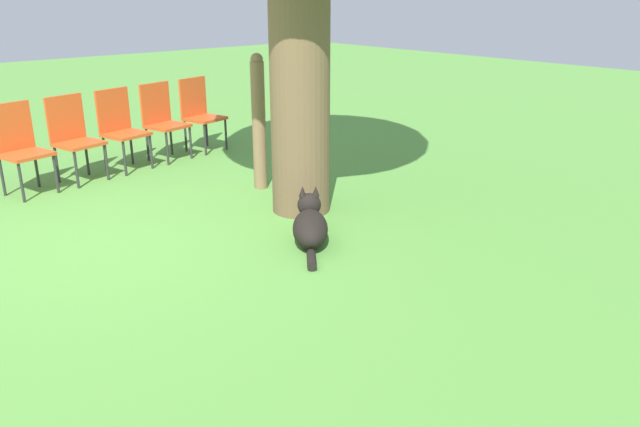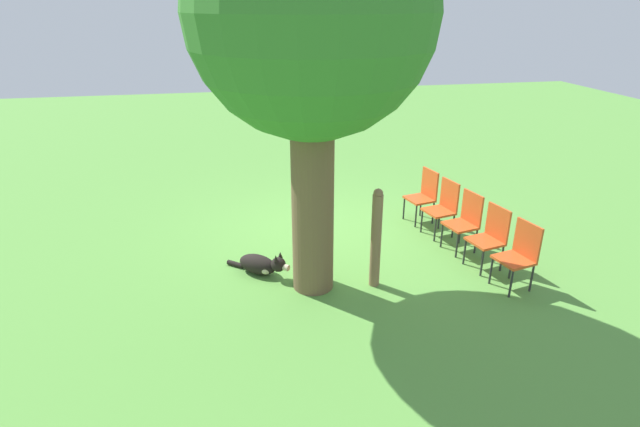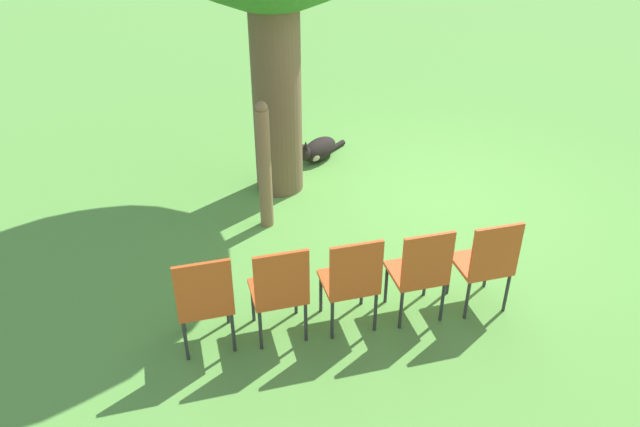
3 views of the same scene
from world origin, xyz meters
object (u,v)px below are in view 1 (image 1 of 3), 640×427
red_chair_2 (120,125)px  red_chair_4 (199,110)px  red_chair_0 (19,144)px  red_chair_1 (73,134)px  fence_post (259,122)px  dog (310,225)px  red_chair_3 (162,117)px

red_chair_2 → red_chair_4: 1.20m
red_chair_0 → red_chair_1: (-0.10, 0.59, 0.00)m
red_chair_1 → red_chair_4: bearing=86.9°
fence_post → red_chair_4: bearing=167.6°
dog → red_chair_0: 3.30m
fence_post → red_chair_1: fence_post is taller
red_chair_3 → red_chair_4: 0.60m
red_chair_3 → red_chair_1: bearing=-93.1°
dog → red_chair_4: (-3.39, 1.00, 0.37)m
red_chair_4 → dog: bearing=-29.3°
red_chair_1 → red_chair_3: bearing=86.9°
dog → red_chair_2: bearing=42.4°
red_chair_0 → red_chair_2: bearing=86.9°
red_chair_2 → red_chair_3: 0.60m
dog → red_chair_1: bearing=53.2°
dog → red_chair_3: red_chair_3 is taller
red_chair_0 → red_chair_4: 2.40m
fence_post → red_chair_3: (-1.79, -0.18, -0.19)m
dog → fence_post: bearing=17.9°
dog → red_chair_0: red_chair_0 is taller
red_chair_1 → red_chair_2: 0.60m
dog → red_chair_2: size_ratio=0.93×
red_chair_1 → red_chair_4: (-0.31, 1.77, 0.00)m
red_chair_0 → red_chair_3: size_ratio=1.00×
dog → red_chair_2: red_chair_2 is taller
red_chair_1 → red_chair_2: same height
dog → fence_post: (-1.50, 0.59, 0.56)m
red_chair_4 → red_chair_1: bearing=-93.1°
red_chair_1 → red_chair_0: bearing=-93.1°
red_chair_1 → red_chair_3: size_ratio=1.00×
red_chair_3 → dog: bearing=-20.0°
fence_post → red_chair_0: size_ratio=1.51×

